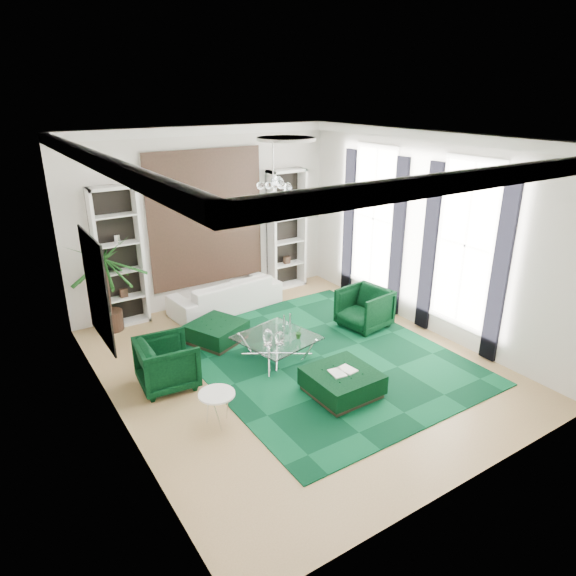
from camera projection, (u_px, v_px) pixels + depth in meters
floor at (296, 365)px, 8.93m from camera, size 6.00×7.00×0.02m
ceiling at (297, 138)px, 7.54m from camera, size 6.00×7.00×0.02m
wall_back at (205, 218)px, 10.98m from camera, size 6.00×0.02×3.80m
wall_front at (479, 347)px, 5.49m from camera, size 6.00×0.02×3.80m
wall_left at (106, 300)px, 6.71m from camera, size 0.02×7.00×3.80m
wall_right at (428, 234)px, 9.76m from camera, size 0.02×7.00×3.80m
crown_molding at (297, 145)px, 7.58m from camera, size 6.00×7.00×0.18m
ceiling_medallion at (286, 139)px, 7.79m from camera, size 0.90×0.90×0.05m
tapestry at (206, 218)px, 10.94m from camera, size 2.50×0.06×2.80m
shelving_left at (119, 258)px, 10.02m from camera, size 0.90×0.38×2.80m
shelving_right at (287, 230)px, 11.99m from camera, size 0.90×0.38×2.80m
painting at (98, 289)px, 7.22m from camera, size 0.04×1.30×1.60m
window_near at (465, 246)px, 9.05m from camera, size 0.03×1.10×2.90m
curtain_near_a at (500, 272)px, 8.51m from camera, size 0.07×0.30×3.25m
curtain_near_b at (429, 249)px, 9.73m from camera, size 0.07×0.30×3.25m
window_far at (374, 219)px, 10.92m from camera, size 0.03×1.10×2.90m
curtain_far_a at (398, 239)px, 10.39m from camera, size 0.07×0.30×3.25m
curtain_far_b at (349, 223)px, 11.61m from camera, size 0.07×0.30×3.25m
rug at (321, 356)px, 9.19m from camera, size 4.20×5.00×0.02m
sofa at (226, 294)px, 11.05m from camera, size 2.47×1.16×0.70m
armchair_left at (167, 363)px, 8.16m from camera, size 0.97×0.95×0.81m
armchair_right at (364, 308)px, 10.19m from camera, size 1.00×0.98×0.81m
coffee_table at (277, 348)px, 9.08m from camera, size 1.42×1.42×0.41m
ottoman_side at (217, 333)px, 9.64m from camera, size 1.19×1.19×0.40m
ottoman_front at (342, 383)px, 8.00m from camera, size 1.01×1.01×0.40m
book at (342, 371)px, 7.92m from camera, size 0.42×0.28×0.03m
side_table at (218, 409)px, 7.26m from camera, size 0.54×0.54×0.50m
palm at (105, 273)px, 9.80m from camera, size 1.88×1.88×2.40m
chandelier at (273, 197)px, 8.26m from camera, size 1.04×1.04×0.72m
table_plant at (299, 332)px, 8.91m from camera, size 0.15×0.13×0.24m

